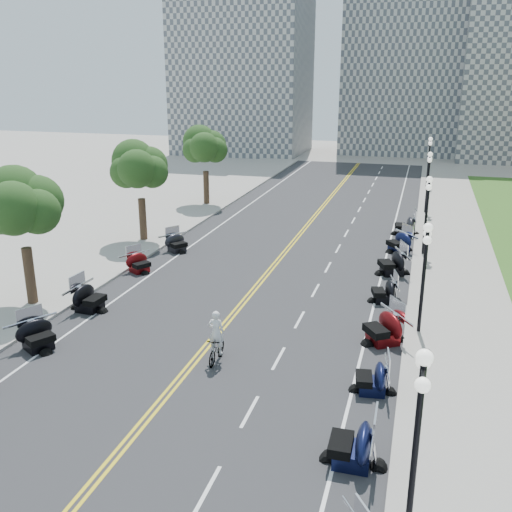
# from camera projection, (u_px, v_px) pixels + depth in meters

# --- Properties ---
(ground) EXTENTS (160.00, 160.00, 0.00)m
(ground) POSITION_uv_depth(u_px,v_px,m) (205.00, 348.00, 24.05)
(ground) COLOR gray
(road) EXTENTS (16.00, 90.00, 0.01)m
(road) POSITION_uv_depth(u_px,v_px,m) (268.00, 273.00, 33.18)
(road) COLOR #333335
(road) RESTS_ON ground
(centerline_yellow_a) EXTENTS (0.12, 90.00, 0.00)m
(centerline_yellow_a) POSITION_uv_depth(u_px,v_px,m) (266.00, 273.00, 33.21)
(centerline_yellow_a) COLOR yellow
(centerline_yellow_a) RESTS_ON road
(centerline_yellow_b) EXTENTS (0.12, 90.00, 0.00)m
(centerline_yellow_b) POSITION_uv_depth(u_px,v_px,m) (270.00, 273.00, 33.15)
(centerline_yellow_b) COLOR yellow
(centerline_yellow_b) RESTS_ON road
(edge_line_north) EXTENTS (0.12, 90.00, 0.00)m
(edge_line_north) POSITION_uv_depth(u_px,v_px,m) (379.00, 284.00, 31.45)
(edge_line_north) COLOR white
(edge_line_north) RESTS_ON road
(edge_line_south) EXTENTS (0.12, 90.00, 0.00)m
(edge_line_south) POSITION_uv_depth(u_px,v_px,m) (167.00, 263.00, 34.91)
(edge_line_south) COLOR white
(edge_line_south) RESTS_ON road
(lane_dash_4) EXTENTS (0.12, 2.00, 0.00)m
(lane_dash_4) POSITION_uv_depth(u_px,v_px,m) (208.00, 489.00, 15.87)
(lane_dash_4) COLOR white
(lane_dash_4) RESTS_ON road
(lane_dash_5) EXTENTS (0.12, 2.00, 0.00)m
(lane_dash_5) POSITION_uv_depth(u_px,v_px,m) (250.00, 411.00, 19.53)
(lane_dash_5) COLOR white
(lane_dash_5) RESTS_ON road
(lane_dash_6) EXTENTS (0.12, 2.00, 0.00)m
(lane_dash_6) POSITION_uv_depth(u_px,v_px,m) (279.00, 358.00, 23.18)
(lane_dash_6) COLOR white
(lane_dash_6) RESTS_ON road
(lane_dash_7) EXTENTS (0.12, 2.00, 0.00)m
(lane_dash_7) POSITION_uv_depth(u_px,v_px,m) (300.00, 320.00, 26.84)
(lane_dash_7) COLOR white
(lane_dash_7) RESTS_ON road
(lane_dash_8) EXTENTS (0.12, 2.00, 0.00)m
(lane_dash_8) POSITION_uv_depth(u_px,v_px,m) (315.00, 290.00, 30.49)
(lane_dash_8) COLOR white
(lane_dash_8) RESTS_ON road
(lane_dash_9) EXTENTS (0.12, 2.00, 0.00)m
(lane_dash_9) POSITION_uv_depth(u_px,v_px,m) (328.00, 267.00, 34.14)
(lane_dash_9) COLOR white
(lane_dash_9) RESTS_ON road
(lane_dash_10) EXTENTS (0.12, 2.00, 0.00)m
(lane_dash_10) POSITION_uv_depth(u_px,v_px,m) (338.00, 249.00, 37.80)
(lane_dash_10) COLOR white
(lane_dash_10) RESTS_ON road
(lane_dash_11) EXTENTS (0.12, 2.00, 0.00)m
(lane_dash_11) POSITION_uv_depth(u_px,v_px,m) (346.00, 233.00, 41.45)
(lane_dash_11) COLOR white
(lane_dash_11) RESTS_ON road
(lane_dash_12) EXTENTS (0.12, 2.00, 0.00)m
(lane_dash_12) POSITION_uv_depth(u_px,v_px,m) (353.00, 220.00, 45.11)
(lane_dash_12) COLOR white
(lane_dash_12) RESTS_ON road
(lane_dash_13) EXTENTS (0.12, 2.00, 0.00)m
(lane_dash_13) POSITION_uv_depth(u_px,v_px,m) (359.00, 209.00, 48.76)
(lane_dash_13) COLOR white
(lane_dash_13) RESTS_ON road
(lane_dash_14) EXTENTS (0.12, 2.00, 0.00)m
(lane_dash_14) POSITION_uv_depth(u_px,v_px,m) (364.00, 200.00, 52.42)
(lane_dash_14) COLOR white
(lane_dash_14) RESTS_ON road
(lane_dash_15) EXTENTS (0.12, 2.00, 0.00)m
(lane_dash_15) POSITION_uv_depth(u_px,v_px,m) (369.00, 192.00, 56.07)
(lane_dash_15) COLOR white
(lane_dash_15) RESTS_ON road
(lane_dash_16) EXTENTS (0.12, 2.00, 0.00)m
(lane_dash_16) POSITION_uv_depth(u_px,v_px,m) (373.00, 185.00, 59.73)
(lane_dash_16) COLOR white
(lane_dash_16) RESTS_ON road
(lane_dash_17) EXTENTS (0.12, 2.00, 0.00)m
(lane_dash_17) POSITION_uv_depth(u_px,v_px,m) (376.00, 178.00, 63.38)
(lane_dash_17) COLOR white
(lane_dash_17) RESTS_ON road
(lane_dash_18) EXTENTS (0.12, 2.00, 0.00)m
(lane_dash_18) POSITION_uv_depth(u_px,v_px,m) (379.00, 173.00, 67.04)
(lane_dash_18) COLOR white
(lane_dash_18) RESTS_ON road
(lane_dash_19) EXTENTS (0.12, 2.00, 0.00)m
(lane_dash_19) POSITION_uv_depth(u_px,v_px,m) (382.00, 168.00, 70.69)
(lane_dash_19) COLOR white
(lane_dash_19) RESTS_ON road
(sidewalk_north) EXTENTS (5.00, 90.00, 0.15)m
(sidewalk_north) POSITION_uv_depth(u_px,v_px,m) (458.00, 290.00, 30.33)
(sidewalk_north) COLOR #9E9991
(sidewalk_north) RESTS_ON ground
(sidewalk_south) EXTENTS (5.00, 90.00, 0.15)m
(sidewalk_south) POSITION_uv_depth(u_px,v_px,m) (108.00, 256.00, 36.00)
(sidewalk_south) COLOR #9E9991
(sidewalk_south) RESTS_ON ground
(distant_block_a) EXTENTS (18.00, 14.00, 26.00)m
(distant_block_a) POSITION_uv_depth(u_px,v_px,m) (243.00, 60.00, 81.60)
(distant_block_a) COLOR gray
(distant_block_a) RESTS_ON ground
(distant_block_b) EXTENTS (16.00, 12.00, 30.00)m
(distant_block_b) POSITION_uv_depth(u_px,v_px,m) (404.00, 45.00, 80.54)
(distant_block_b) COLOR gray
(distant_block_b) RESTS_ON ground
(street_lamp_1) EXTENTS (0.50, 1.20, 4.90)m
(street_lamp_1) POSITION_uv_depth(u_px,v_px,m) (416.00, 444.00, 13.63)
(street_lamp_1) COLOR black
(street_lamp_1) RESTS_ON sidewalk_north
(street_lamp_2) EXTENTS (0.50, 1.20, 4.90)m
(street_lamp_2) POSITION_uv_depth(u_px,v_px,m) (423.00, 279.00, 24.59)
(street_lamp_2) COLOR black
(street_lamp_2) RESTS_ON sidewalk_north
(street_lamp_3) EXTENTS (0.50, 1.20, 4.90)m
(street_lamp_3) POSITION_uv_depth(u_px,v_px,m) (426.00, 216.00, 35.55)
(street_lamp_3) COLOR black
(street_lamp_3) RESTS_ON sidewalk_north
(street_lamp_4) EXTENTS (0.50, 1.20, 4.90)m
(street_lamp_4) POSITION_uv_depth(u_px,v_px,m) (428.00, 183.00, 46.52)
(street_lamp_4) COLOR black
(street_lamp_4) RESTS_ON sidewalk_north
(street_lamp_5) EXTENTS (0.50, 1.20, 4.90)m
(street_lamp_5) POSITION_uv_depth(u_px,v_px,m) (429.00, 162.00, 57.48)
(street_lamp_5) COLOR black
(street_lamp_5) RESTS_ON sidewalk_north
(tree_2) EXTENTS (4.80, 4.80, 9.20)m
(tree_2) POSITION_uv_depth(u_px,v_px,m) (22.00, 213.00, 27.13)
(tree_2) COLOR #235619
(tree_2) RESTS_ON sidewalk_south
(tree_3) EXTENTS (4.80, 4.80, 9.20)m
(tree_3) POSITION_uv_depth(u_px,v_px,m) (140.00, 173.00, 38.10)
(tree_3) COLOR #235619
(tree_3) RESTS_ON sidewalk_south
(tree_4) EXTENTS (4.80, 4.80, 9.20)m
(tree_4) POSITION_uv_depth(u_px,v_px,m) (205.00, 151.00, 49.06)
(tree_4) COLOR #235619
(tree_4) RESTS_ON sidewalk_south
(motorcycle_n_4) EXTENTS (2.16, 2.16, 1.49)m
(motorcycle_n_4) POSITION_uv_depth(u_px,v_px,m) (353.00, 442.00, 16.72)
(motorcycle_n_4) COLOR black
(motorcycle_n_4) RESTS_ON road
(motorcycle_n_5) EXTENTS (2.08, 2.08, 1.28)m
(motorcycle_n_5) POSITION_uv_depth(u_px,v_px,m) (372.00, 376.00, 20.56)
(motorcycle_n_5) COLOR black
(motorcycle_n_5) RESTS_ON road
(motorcycle_n_6) EXTENTS (3.07, 3.07, 1.54)m
(motorcycle_n_6) POSITION_uv_depth(u_px,v_px,m) (383.00, 326.00, 24.33)
(motorcycle_n_6) COLOR #590A0C
(motorcycle_n_6) RESTS_ON road
(motorcycle_n_7) EXTENTS (2.26, 2.26, 1.30)m
(motorcycle_n_7) POSITION_uv_depth(u_px,v_px,m) (384.00, 290.00, 28.76)
(motorcycle_n_7) COLOR black
(motorcycle_n_7) RESTS_ON road
(motorcycle_n_8) EXTENTS (2.87, 2.87, 1.54)m
(motorcycle_n_8) POSITION_uv_depth(u_px,v_px,m) (392.00, 262.00, 32.74)
(motorcycle_n_8) COLOR black
(motorcycle_n_8) RESTS_ON road
(motorcycle_n_9) EXTENTS (2.89, 2.89, 1.44)m
(motorcycle_n_9) POSITION_uv_depth(u_px,v_px,m) (399.00, 241.00, 36.93)
(motorcycle_n_9) COLOR black
(motorcycle_n_9) RESTS_ON road
(motorcycle_n_10) EXTENTS (2.47, 2.47, 1.54)m
(motorcycle_n_10) POSITION_uv_depth(u_px,v_px,m) (405.00, 225.00, 40.80)
(motorcycle_n_10) COLOR black
(motorcycle_n_10) RESTS_ON road
(motorcycle_s_5) EXTENTS (2.73, 2.73, 1.40)m
(motorcycle_s_5) POSITION_uv_depth(u_px,v_px,m) (37.00, 334.00, 23.80)
(motorcycle_s_5) COLOR black
(motorcycle_s_5) RESTS_ON road
(motorcycle_s_6) EXTENTS (2.21, 2.21, 1.47)m
(motorcycle_s_6) POSITION_uv_depth(u_px,v_px,m) (89.00, 296.00, 27.70)
(motorcycle_s_6) COLOR black
(motorcycle_s_6) RESTS_ON road
(motorcycle_s_7) EXTENTS (2.44, 2.44, 1.25)m
(motorcycle_s_7) POSITION_uv_depth(u_px,v_px,m) (139.00, 262.00, 33.17)
(motorcycle_s_7) COLOR #590A0C
(motorcycle_s_7) RESTS_ON road
(motorcycle_s_8) EXTENTS (2.56, 2.56, 1.28)m
(motorcycle_s_8) POSITION_uv_depth(u_px,v_px,m) (177.00, 242.00, 37.03)
(motorcycle_s_8) COLOR black
(motorcycle_s_8) RESTS_ON road
(bicycle) EXTENTS (0.57, 1.85, 1.10)m
(bicycle) POSITION_uv_depth(u_px,v_px,m) (217.00, 349.00, 22.82)
(bicycle) COLOR #A51414
(bicycle) RESTS_ON road
(cyclist_rider) EXTENTS (0.67, 0.44, 1.84)m
(cyclist_rider) POSITION_uv_depth(u_px,v_px,m) (216.00, 315.00, 22.37)
(cyclist_rider) COLOR white
(cyclist_rider) RESTS_ON bicycle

